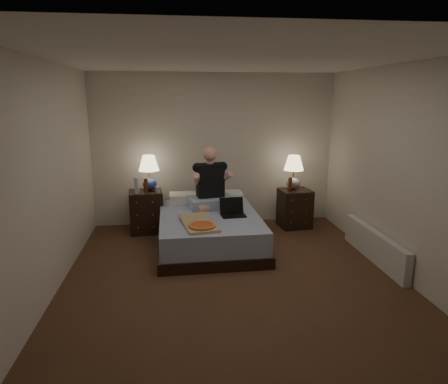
{
  "coord_description": "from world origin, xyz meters",
  "views": [
    {
      "loc": [
        -0.64,
        -4.35,
        2.12
      ],
      "look_at": [
        0.0,
        0.9,
        0.85
      ],
      "focal_mm": 32.0,
      "sensor_mm": 36.0,
      "label": 1
    }
  ],
  "objects": [
    {
      "name": "nightstand_left",
      "position": [
        -1.13,
        1.87,
        0.33
      ],
      "size": [
        0.55,
        0.51,
        0.66
      ],
      "primitive_type": "cube",
      "rotation": [
        0.0,
        0.0,
        0.09
      ],
      "color": "black",
      "rests_on": "floor"
    },
    {
      "name": "nightstand_right",
      "position": [
        1.29,
        1.82,
        0.32
      ],
      "size": [
        0.53,
        0.49,
        0.63
      ],
      "primitive_type": "cube",
      "rotation": [
        0.0,
        0.0,
        0.11
      ],
      "color": "black",
      "rests_on": "floor"
    },
    {
      "name": "soda_can",
      "position": [
        -0.94,
        1.71,
        0.71
      ],
      "size": [
        0.07,
        0.07,
        0.1
      ],
      "primitive_type": "cylinder",
      "color": "beige",
      "rests_on": "nightstand_left"
    },
    {
      "name": "person",
      "position": [
        -0.12,
        1.49,
        0.93
      ],
      "size": [
        0.74,
        0.62,
        0.93
      ],
      "primitive_type": null,
      "rotation": [
        0.0,
        0.0,
        0.17
      ],
      "color": "black",
      "rests_on": "bed"
    },
    {
      "name": "wall_right",
      "position": [
        2.0,
        0.0,
        1.25
      ],
      "size": [
        0.0,
        4.5,
        2.5
      ],
      "primitive_type": "cube",
      "rotation": [
        1.57,
        0.0,
        -1.57
      ],
      "color": "silver",
      "rests_on": "ground"
    },
    {
      "name": "ceiling",
      "position": [
        0.0,
        0.0,
        2.5
      ],
      "size": [
        4.0,
        4.5,
        0.0
      ],
      "primitive_type": "cube",
      "rotation": [
        3.14,
        0.0,
        0.0
      ],
      "color": "white",
      "rests_on": "ground"
    },
    {
      "name": "radiator",
      "position": [
        1.93,
        0.32,
        0.2
      ],
      "size": [
        0.1,
        1.6,
        0.4
      ],
      "primitive_type": "cube",
      "color": "silver",
      "rests_on": "floor"
    },
    {
      "name": "wall_front",
      "position": [
        0.0,
        -2.25,
        1.25
      ],
      "size": [
        4.0,
        0.0,
        2.5
      ],
      "primitive_type": "cube",
      "rotation": [
        -1.57,
        0.0,
        0.0
      ],
      "color": "silver",
      "rests_on": "ground"
    },
    {
      "name": "bed",
      "position": [
        -0.19,
        1.13,
        0.23
      ],
      "size": [
        1.44,
        1.89,
        0.47
      ],
      "primitive_type": "cube",
      "rotation": [
        0.0,
        0.0,
        0.02
      ],
      "color": "#556CAA",
      "rests_on": "floor"
    },
    {
      "name": "wall_back",
      "position": [
        0.0,
        2.25,
        1.25
      ],
      "size": [
        4.0,
        0.0,
        2.5
      ],
      "primitive_type": "cube",
      "rotation": [
        1.57,
        0.0,
        0.0
      ],
      "color": "silver",
      "rests_on": "ground"
    },
    {
      "name": "lamp_left",
      "position": [
        -1.06,
        1.93,
        0.94
      ],
      "size": [
        0.35,
        0.35,
        0.56
      ],
      "primitive_type": null,
      "rotation": [
        0.0,
        0.0,
        -0.09
      ],
      "color": "navy",
      "rests_on": "nightstand_left"
    },
    {
      "name": "laptop",
      "position": [
        0.15,
        1.02,
        0.59
      ],
      "size": [
        0.36,
        0.31,
        0.24
      ],
      "primitive_type": null,
      "rotation": [
        0.0,
        0.0,
        0.09
      ],
      "color": "black",
      "rests_on": "bed"
    },
    {
      "name": "beer_bottle_right",
      "position": [
        1.16,
        1.71,
        0.75
      ],
      "size": [
        0.06,
        0.06,
        0.23
      ],
      "primitive_type": "cylinder",
      "color": "#5A280C",
      "rests_on": "nightstand_right"
    },
    {
      "name": "water_bottle",
      "position": [
        -1.25,
        1.74,
        0.79
      ],
      "size": [
        0.07,
        0.07,
        0.25
      ],
      "primitive_type": "cylinder",
      "color": "silver",
      "rests_on": "nightstand_left"
    },
    {
      "name": "wall_left",
      "position": [
        -2.0,
        0.0,
        1.25
      ],
      "size": [
        0.0,
        4.5,
        2.5
      ],
      "primitive_type": "cube",
      "rotation": [
        1.57,
        0.0,
        1.57
      ],
      "color": "silver",
      "rests_on": "ground"
    },
    {
      "name": "beer_bottle_left",
      "position": [
        -1.11,
        1.72,
        0.78
      ],
      "size": [
        0.06,
        0.06,
        0.23
      ],
      "primitive_type": "cylinder",
      "color": "#62290E",
      "rests_on": "nightstand_left"
    },
    {
      "name": "lamp_right",
      "position": [
        1.26,
        1.87,
        0.91
      ],
      "size": [
        0.39,
        0.39,
        0.56
      ],
      "primitive_type": null,
      "rotation": [
        0.0,
        0.0,
        0.27
      ],
      "color": "gray",
      "rests_on": "nightstand_right"
    },
    {
      "name": "floor",
      "position": [
        0.0,
        0.0,
        0.0
      ],
      "size": [
        4.0,
        4.5,
        0.0
      ],
      "primitive_type": "cube",
      "color": "brown",
      "rests_on": "ground"
    },
    {
      "name": "pizza_box",
      "position": [
        -0.33,
        0.49,
        0.51
      ],
      "size": [
        0.52,
        0.81,
        0.08
      ],
      "primitive_type": null,
      "rotation": [
        0.0,
        0.0,
        0.16
      ],
      "color": "tan",
      "rests_on": "bed"
    }
  ]
}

